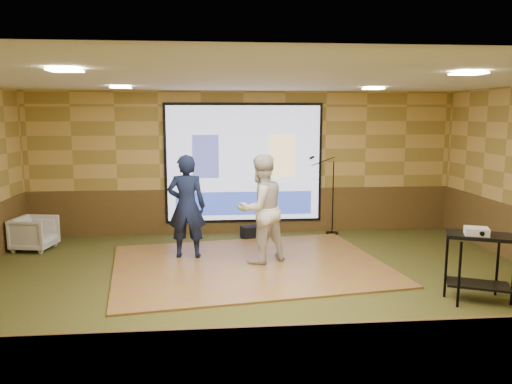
{
  "coord_description": "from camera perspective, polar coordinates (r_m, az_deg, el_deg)",
  "views": [
    {
      "loc": [
        -0.7,
        -6.99,
        2.51
      ],
      "look_at": [
        0.01,
        0.78,
        1.3
      ],
      "focal_mm": 35.0,
      "sensor_mm": 36.0,
      "label": 1
    }
  ],
  "objects": [
    {
      "name": "ground",
      "position": [
        7.46,
        0.46,
        -10.84
      ],
      "size": [
        9.0,
        9.0,
        0.0
      ],
      "primitive_type": "plane",
      "color": "#2F3C1B",
      "rests_on": "ground"
    },
    {
      "name": "room_shell",
      "position": [
        7.04,
        0.48,
        5.43
      ],
      "size": [
        9.04,
        7.04,
        3.02
      ],
      "color": "tan",
      "rests_on": "ground"
    },
    {
      "name": "wainscot_back",
      "position": [
        10.69,
        -1.39,
        -2.15
      ],
      "size": [
        9.0,
        0.04,
        0.95
      ],
      "primitive_type": "cube",
      "color": "#523B1B",
      "rests_on": "ground"
    },
    {
      "name": "wainscot_front",
      "position": [
        4.12,
        5.62,
        -20.83
      ],
      "size": [
        9.0,
        0.04,
        0.95
      ],
      "primitive_type": "cube",
      "color": "#523B1B",
      "rests_on": "ground"
    },
    {
      "name": "projector_screen",
      "position": [
        10.51,
        -1.39,
        3.16
      ],
      "size": [
        3.32,
        0.06,
        2.52
      ],
      "color": "black",
      "rests_on": "room_shell"
    },
    {
      "name": "downlight_nw",
      "position": [
        8.93,
        -15.21,
        11.47
      ],
      "size": [
        0.32,
        0.32,
        0.02
      ],
      "primitive_type": "cube",
      "color": "#FAE9BB",
      "rests_on": "room_shell"
    },
    {
      "name": "downlight_ne",
      "position": [
        9.27,
        13.26,
        11.43
      ],
      "size": [
        0.32,
        0.32,
        0.02
      ],
      "primitive_type": "cube",
      "color": "#FAE9BB",
      "rests_on": "room_shell"
    },
    {
      "name": "downlight_sw",
      "position": [
        5.71,
        -20.98,
        12.86
      ],
      "size": [
        0.32,
        0.32,
        0.02
      ],
      "primitive_type": "cube",
      "color": "#FAE9BB",
      "rests_on": "room_shell"
    },
    {
      "name": "downlight_se",
      "position": [
        6.23,
        23.09,
        12.35
      ],
      "size": [
        0.32,
        0.32,
        0.02
      ],
      "primitive_type": "cube",
      "color": "#FAE9BB",
      "rests_on": "room_shell"
    },
    {
      "name": "dance_floor",
      "position": [
        8.46,
        -0.74,
        -8.32
      ],
      "size": [
        4.88,
        3.98,
        0.03
      ],
      "primitive_type": "cube",
      "rotation": [
        0.0,
        0.0,
        0.14
      ],
      "color": "#935D35",
      "rests_on": "ground"
    },
    {
      "name": "player_left",
      "position": [
        8.75,
        -7.94,
        -1.63
      ],
      "size": [
        0.69,
        0.48,
        1.81
      ],
      "primitive_type": "imported",
      "rotation": [
        0.0,
        0.0,
        3.06
      ],
      "color": "#131B3D",
      "rests_on": "dance_floor"
    },
    {
      "name": "player_right",
      "position": [
        8.37,
        0.56,
        -1.95
      ],
      "size": [
        1.11,
        1.04,
        1.83
      ],
      "primitive_type": "imported",
      "rotation": [
        0.0,
        0.0,
        3.65
      ],
      "color": "silver",
      "rests_on": "dance_floor"
    },
    {
      "name": "av_table",
      "position": [
        7.39,
        24.23,
        -6.58
      ],
      "size": [
        0.89,
        0.47,
        0.93
      ],
      "rotation": [
        0.0,
        0.0,
        -0.42
      ],
      "color": "black",
      "rests_on": "ground"
    },
    {
      "name": "projector",
      "position": [
        7.25,
        23.89,
        -4.12
      ],
      "size": [
        0.37,
        0.34,
        0.1
      ],
      "primitive_type": "cube",
      "rotation": [
        0.0,
        0.0,
        -0.37
      ],
      "color": "white",
      "rests_on": "av_table"
    },
    {
      "name": "mic_stand",
      "position": [
        10.7,
        8.45,
        -2.14
      ],
      "size": [
        0.66,
        0.27,
        1.67
      ],
      "rotation": [
        0.0,
        0.0,
        0.1
      ],
      "color": "black",
      "rests_on": "ground"
    },
    {
      "name": "banquet_chair",
      "position": [
        10.23,
        -23.99,
        -4.34
      ],
      "size": [
        0.81,
        0.79,
        0.63
      ],
      "primitive_type": "imported",
      "rotation": [
        0.0,
        0.0,
        1.39
      ],
      "color": "gray",
      "rests_on": "ground"
    },
    {
      "name": "duffel_bag",
      "position": [
        10.24,
        -0.49,
        -4.63
      ],
      "size": [
        0.48,
        0.38,
        0.26
      ],
      "primitive_type": "cube",
      "rotation": [
        0.0,
        0.0,
        0.28
      ],
      "color": "black",
      "rests_on": "ground"
    }
  ]
}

